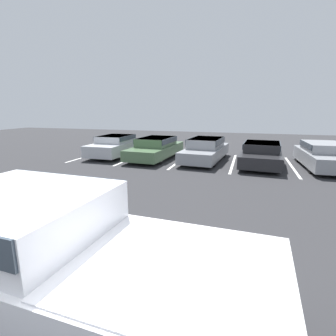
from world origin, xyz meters
The scene contains 11 objects.
stall_stripe_a centered at (-7.30, 11.98, 0.00)m, with size 0.12×4.99×0.01m, color white.
stall_stripe_b centered at (-4.47, 11.98, 0.00)m, with size 0.12×4.99×0.01m, color white.
stall_stripe_c centered at (-1.64, 11.98, 0.00)m, with size 0.12×4.99×0.01m, color white.
stall_stripe_d centered at (1.19, 11.98, 0.00)m, with size 0.12×4.99×0.01m, color white.
stall_stripe_e centered at (4.02, 11.98, 0.00)m, with size 0.12×4.99×0.01m, color white.
pickup_truck centered at (-0.67, 0.66, 0.87)m, with size 6.27×2.40×1.74m.
parked_sedan_a centered at (-5.76, 12.19, 0.65)m, with size 1.85×4.27×1.22m.
parked_sedan_b centered at (-3.14, 12.10, 0.64)m, with size 2.09×4.86×1.19m.
parked_sedan_c centered at (-0.32, 12.22, 0.66)m, with size 2.14×4.83×1.23m.
parked_sedan_d centered at (2.54, 11.87, 0.61)m, with size 2.16×4.44×1.15m.
parked_sedan_e centered at (5.35, 12.08, 0.64)m, with size 2.01×4.55×1.21m.
Camera 1 is at (1.85, -1.87, 2.80)m, focal length 28.00 mm.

